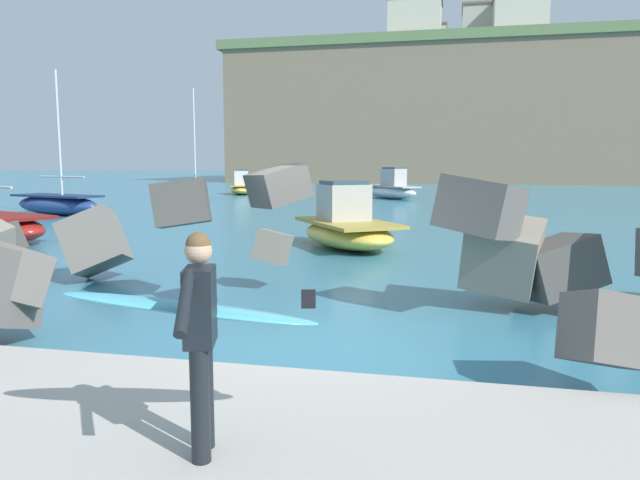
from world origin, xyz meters
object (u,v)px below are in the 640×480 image
at_px(boat_near_right, 347,227).
at_px(station_building_east, 415,25).
at_px(boat_mid_right, 391,189).
at_px(station_building_west, 478,28).
at_px(station_building_annex, 431,45).
at_px(boat_near_left, 57,204).
at_px(boat_near_centre, 242,187).
at_px(boat_far_left, 196,192).
at_px(surfer_with_board, 198,323).
at_px(station_building_central, 520,18).

relative_size(boat_near_right, station_building_east, 0.64).
height_order(boat_mid_right, station_building_west, station_building_west).
distance_m(boat_mid_right, station_building_annex, 59.50).
height_order(boat_near_left, boat_near_right, boat_near_left).
xyz_separation_m(boat_near_centre, boat_far_left, (-0.82, -7.24, -0.12)).
height_order(surfer_with_board, station_building_annex, station_building_annex).
height_order(boat_mid_right, station_building_east, station_building_east).
distance_m(boat_near_left, boat_far_left, 13.48).
bearing_deg(station_building_west, boat_near_centre, -115.43).
bearing_deg(station_building_annex, boat_near_centre, -103.96).
relative_size(station_building_west, station_building_central, 0.98).
bearing_deg(station_building_east, surfer_with_board, -87.37).
relative_size(boat_near_centre, station_building_west, 0.69).
xyz_separation_m(surfer_with_board, station_building_central, (9.82, 78.78, 19.84)).
bearing_deg(boat_near_centre, boat_mid_right, -14.63).
xyz_separation_m(boat_near_left, station_building_west, (21.95, 62.38, 20.66)).
bearing_deg(surfer_with_board, boat_far_left, 114.41).
height_order(boat_near_centre, station_building_annex, station_building_annex).
xyz_separation_m(boat_far_left, station_building_west, (20.65, 48.96, 20.71)).
height_order(boat_near_right, station_building_east, station_building_east).
height_order(surfer_with_board, station_building_central, station_building_central).
distance_m(surfer_with_board, boat_near_left, 27.54).
bearing_deg(surfer_with_board, station_building_west, 86.73).
relative_size(surfer_with_board, station_building_east, 0.28).
distance_m(boat_near_centre, station_building_central, 48.75).
xyz_separation_m(boat_near_left, station_building_east, (13.38, 60.82, 21.14)).
height_order(boat_far_left, station_building_east, station_building_east).
distance_m(station_building_west, station_building_annex, 12.76).
bearing_deg(station_building_west, station_building_annex, 122.10).
relative_size(boat_near_centre, boat_far_left, 0.60).
relative_size(boat_mid_right, station_building_west, 0.87).
bearing_deg(boat_near_left, station_building_east, 77.60).
bearing_deg(surfer_with_board, station_building_annex, 91.20).
height_order(boat_near_right, station_building_central, station_building_central).
xyz_separation_m(boat_near_left, boat_near_right, (16.02, -8.23, 0.06)).
bearing_deg(boat_far_left, surfer_with_board, -65.59).
relative_size(boat_mid_right, boat_far_left, 0.76).
bearing_deg(station_building_annex, station_building_central, -53.48).
distance_m(boat_far_left, station_building_annex, 64.79).
bearing_deg(boat_far_left, boat_near_left, -95.50).
bearing_deg(boat_near_centre, boat_near_right, -64.29).
distance_m(boat_near_right, station_building_west, 73.79).
bearing_deg(boat_near_right, surfer_with_board, -85.11).
height_order(boat_near_left, boat_mid_right, boat_near_left).
xyz_separation_m(surfer_with_board, boat_near_centre, (-15.04, 42.19, -0.65)).
distance_m(boat_near_right, boat_mid_right, 25.63).
bearing_deg(boat_near_right, boat_near_left, 152.81).
xyz_separation_m(boat_mid_right, station_building_west, (7.23, 45.01, 20.51)).
relative_size(boat_near_right, station_building_annex, 0.83).
bearing_deg(boat_far_left, station_building_annex, 76.93).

